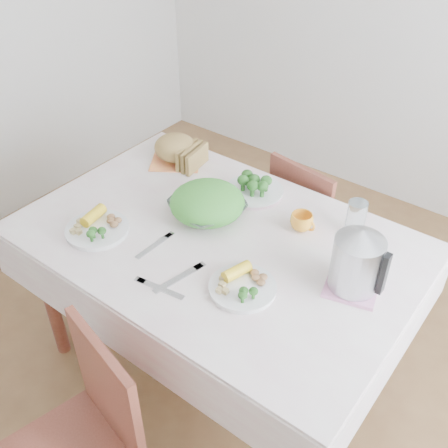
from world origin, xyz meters
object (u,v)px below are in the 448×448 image
Objects in this scene: dining_table at (217,307)px; electric_kettle at (357,261)px; yellow_mug at (302,222)px; chair_far at (318,216)px; salad_bowl at (207,209)px; dinner_plate_left at (97,230)px; dinner_plate_right at (243,288)px.

electric_kettle is at bearing 6.61° from dining_table.
electric_kettle is at bearing -29.98° from yellow_mug.
salad_bowl is (-0.18, -0.64, 0.33)m from chair_far.
dinner_plate_left is (-0.46, -0.98, 0.31)m from chair_far.
dining_table is at bearing -36.57° from salad_bowl.
chair_far is 3.52× the size of dinner_plate_right.
dining_table is at bearing 33.91° from dinner_plate_left.
dinner_plate_left is at bearing -172.37° from dinner_plate_right.
dinner_plate_right is 0.41m from yellow_mug.
dining_table is at bearing 93.07° from chair_far.
dining_table is 0.50m from dinner_plate_right.
dining_table is 1.70× the size of chair_far.
dinner_plate_left is at bearing 73.77° from chair_far.
dinner_plate_left is at bearing -128.60° from salad_bowl.
salad_bowl is 3.16× the size of yellow_mug.
yellow_mug is (0.62, 0.50, 0.02)m from dinner_plate_left.
dinner_plate_right is at bearing 109.87° from chair_far.
dinner_plate_right is (0.63, 0.08, 0.00)m from dinner_plate_left.
chair_far is 0.91m from electric_kettle.
dinner_plate_right is at bearing -147.77° from electric_kettle.
dining_table is 0.61m from dinner_plate_left.
dining_table is 15.74× the size of yellow_mug.
salad_bowl is at bearing 51.40° from dinner_plate_left.
dinner_plate_left and dinner_plate_right have the same top height.
dining_table is 4.98× the size of salad_bowl.
dinner_plate_left is 0.64m from dinner_plate_right.
dinner_plate_right is at bearing 7.63° from dinner_plate_left.
dinner_plate_right is at bearing -35.09° from dining_table.
chair_far is 3.33× the size of dinner_plate_left.
dinner_plate_left is at bearing -167.80° from electric_kettle.
electric_kettle is (0.65, -0.02, 0.09)m from salad_bowl.
chair_far is at bearing 118.22° from electric_kettle.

